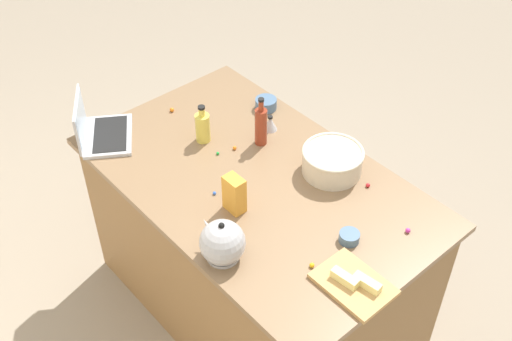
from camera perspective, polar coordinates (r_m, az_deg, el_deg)
ground_plane at (r=3.48m, az=-0.00°, el=-11.81°), size 12.00×12.00×0.00m
island_counter at (r=3.13m, az=-0.00°, el=-6.86°), size 1.62×0.98×0.90m
laptop at (r=3.09m, az=-13.89°, el=3.51°), size 0.38×0.36×0.22m
mixing_bowl_large at (r=2.83m, az=6.86°, el=0.87°), size 0.28×0.28×0.12m
bottle_oil at (r=2.98m, az=-4.80°, el=3.92°), size 0.07×0.07×0.19m
bottle_soy at (r=2.94m, az=0.45°, el=4.05°), size 0.06×0.06×0.25m
kettle at (r=2.44m, az=-3.04°, el=-6.47°), size 0.21×0.18×0.20m
cutting_board at (r=2.43m, az=8.73°, el=-10.02°), size 0.29×0.20×0.02m
butter_stick_left at (r=2.40m, az=9.92°, el=-9.90°), size 0.11×0.05×0.04m
butter_stick_right at (r=2.40m, az=7.95°, el=-9.53°), size 0.11×0.05×0.04m
ramekin_small at (r=3.21m, az=0.90°, el=6.00°), size 0.11×0.11×0.05m
ramekin_medium at (r=2.56m, az=8.36°, el=-5.92°), size 0.08×0.08×0.04m
kitchen_timer at (r=3.06m, az=1.27°, el=4.26°), size 0.07×0.07×0.08m
candy_bag at (r=2.62m, az=-1.96°, el=-2.13°), size 0.09×0.06×0.17m
candy_0 at (r=2.94m, az=-3.45°, el=1.55°), size 0.01×0.01×0.01m
candy_1 at (r=2.96m, az=-1.93°, el=2.04°), size 0.02×0.02×0.02m
candy_2 at (r=2.81m, az=10.00°, el=-1.30°), size 0.02×0.02×0.02m
candy_3 at (r=2.46m, az=5.03°, el=-8.45°), size 0.02×0.02×0.02m
candy_4 at (r=3.22m, az=-7.55°, el=5.41°), size 0.02×0.02×0.02m
candy_5 at (r=2.81m, az=8.63°, el=-1.05°), size 0.02×0.02×0.02m
candy_6 at (r=2.65m, az=13.45°, el=-5.26°), size 0.02×0.02×0.02m
candy_7 at (r=2.81m, az=6.83°, el=-0.95°), size 0.02×0.02×0.02m
candy_8 at (r=2.74m, az=-3.74°, el=-2.04°), size 0.01×0.01×0.01m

